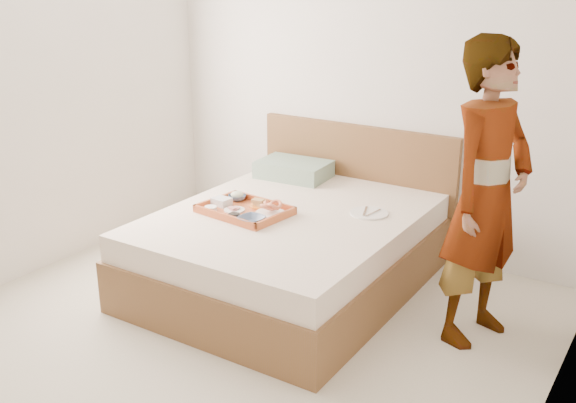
# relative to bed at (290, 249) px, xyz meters

# --- Properties ---
(ground) EXTENTS (3.50, 4.00, 0.01)m
(ground) POSITION_rel_bed_xyz_m (0.06, -1.00, -0.27)
(ground) COLOR beige
(ground) RESTS_ON ground
(wall_back) EXTENTS (3.50, 0.01, 2.60)m
(wall_back) POSITION_rel_bed_xyz_m (0.06, 1.00, 1.04)
(wall_back) COLOR silver
(wall_back) RESTS_ON ground
(wall_right) EXTENTS (0.01, 4.00, 2.60)m
(wall_right) POSITION_rel_bed_xyz_m (1.81, -1.00, 1.04)
(wall_right) COLOR silver
(wall_right) RESTS_ON ground
(bed) EXTENTS (1.65, 2.00, 0.53)m
(bed) POSITION_rel_bed_xyz_m (0.00, 0.00, 0.00)
(bed) COLOR brown
(bed) RESTS_ON ground
(headboard) EXTENTS (1.65, 0.06, 0.95)m
(headboard) POSITION_rel_bed_xyz_m (0.00, 0.97, 0.21)
(headboard) COLOR brown
(headboard) RESTS_ON ground
(pillow) EXTENTS (0.57, 0.40, 0.13)m
(pillow) POSITION_rel_bed_xyz_m (-0.41, 0.70, 0.33)
(pillow) COLOR gray
(pillow) RESTS_ON bed
(tray) EXTENTS (0.62, 0.48, 0.05)m
(tray) POSITION_rel_bed_xyz_m (-0.25, -0.17, 0.29)
(tray) COLOR #D0672F
(tray) RESTS_ON bed
(prawn_plate) EXTENTS (0.22, 0.22, 0.01)m
(prawn_plate) POSITION_rel_bed_xyz_m (-0.08, -0.13, 0.29)
(prawn_plate) COLOR white
(prawn_plate) RESTS_ON tray
(navy_bowl_big) EXTENTS (0.18, 0.18, 0.04)m
(navy_bowl_big) POSITION_rel_bed_xyz_m (-0.09, -0.32, 0.30)
(navy_bowl_big) COLOR #122343
(navy_bowl_big) RESTS_ON tray
(sauce_dish) EXTENTS (0.09, 0.09, 0.03)m
(sauce_dish) POSITION_rel_bed_xyz_m (-0.22, -0.32, 0.30)
(sauce_dish) COLOR black
(sauce_dish) RESTS_ON tray
(meat_plate) EXTENTS (0.16, 0.16, 0.01)m
(meat_plate) POSITION_rel_bed_xyz_m (-0.31, -0.20, 0.29)
(meat_plate) COLOR white
(meat_plate) RESTS_ON tray
(bread_plate) EXTENTS (0.15, 0.15, 0.01)m
(bread_plate) POSITION_rel_bed_xyz_m (-0.22, -0.04, 0.29)
(bread_plate) COLOR orange
(bread_plate) RESTS_ON tray
(salad_bowl) EXTENTS (0.14, 0.14, 0.04)m
(salad_bowl) POSITION_rel_bed_xyz_m (-0.43, -0.02, 0.30)
(salad_bowl) COLOR #122343
(salad_bowl) RESTS_ON tray
(plastic_tub) EXTENTS (0.13, 0.11, 0.05)m
(plastic_tub) POSITION_rel_bed_xyz_m (-0.46, -0.16, 0.31)
(plastic_tub) COLOR silver
(plastic_tub) RESTS_ON tray
(cheese_round) EXTENTS (0.09, 0.09, 0.03)m
(cheese_round) POSITION_rel_bed_xyz_m (-0.45, -0.28, 0.30)
(cheese_round) COLOR white
(cheese_round) RESTS_ON tray
(dinner_plate) EXTENTS (0.26, 0.26, 0.01)m
(dinner_plate) POSITION_rel_bed_xyz_m (0.46, 0.27, 0.27)
(dinner_plate) COLOR white
(dinner_plate) RESTS_ON bed
(person) EXTENTS (0.59, 0.74, 1.76)m
(person) POSITION_rel_bed_xyz_m (1.29, 0.04, 0.62)
(person) COLOR #EDE5CE
(person) RESTS_ON ground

